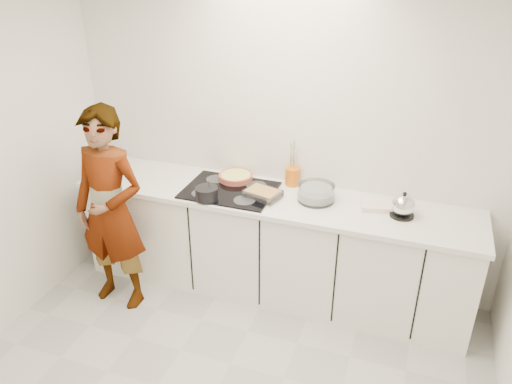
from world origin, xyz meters
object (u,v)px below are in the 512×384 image
(hob, at_px, (230,190))
(baking_dish, at_px, (263,193))
(mixing_bowl, at_px, (316,193))
(cook, at_px, (111,211))
(saucepan, at_px, (207,193))
(kettle, at_px, (403,206))
(tart_dish, at_px, (236,177))
(utensil_crock, at_px, (292,176))

(hob, relative_size, baking_dish, 2.31)
(mixing_bowl, xyz_separation_m, cook, (-1.50, -0.58, -0.13))
(baking_dish, bearing_deg, cook, -156.32)
(saucepan, xyz_separation_m, kettle, (1.46, 0.25, 0.02))
(kettle, bearing_deg, tart_dish, 173.58)
(hob, relative_size, mixing_bowl, 2.33)
(saucepan, distance_m, kettle, 1.48)
(mixing_bowl, bearing_deg, saucepan, -160.52)
(mixing_bowl, bearing_deg, hob, -174.40)
(saucepan, bearing_deg, kettle, 9.79)
(hob, bearing_deg, kettle, 1.53)
(hob, xyz_separation_m, kettle, (1.35, 0.04, 0.08))
(tart_dish, relative_size, utensil_crock, 1.99)
(saucepan, bearing_deg, baking_dish, 25.16)
(baking_dish, relative_size, kettle, 1.54)
(tart_dish, distance_m, utensil_crock, 0.48)
(hob, bearing_deg, tart_dish, 96.77)
(baking_dish, distance_m, utensil_crock, 0.35)
(tart_dish, distance_m, saucepan, 0.41)
(tart_dish, distance_m, kettle, 1.38)
(utensil_crock, bearing_deg, kettle, -15.07)
(saucepan, relative_size, kettle, 1.05)
(hob, bearing_deg, cook, -147.60)
(hob, height_order, mixing_bowl, mixing_bowl)
(hob, distance_m, saucepan, 0.25)
(kettle, bearing_deg, hob, -178.47)
(tart_dish, bearing_deg, cook, -138.05)
(tart_dish, relative_size, saucepan, 1.41)
(tart_dish, bearing_deg, utensil_crock, 10.74)
(kettle, relative_size, utensil_crock, 1.34)
(tart_dish, bearing_deg, saucepan, -101.47)
(mixing_bowl, relative_size, cook, 0.18)
(kettle, bearing_deg, cook, -165.82)
(saucepan, relative_size, mixing_bowl, 0.69)
(baking_dish, bearing_deg, kettle, 3.49)
(tart_dish, height_order, saucepan, saucepan)
(tart_dish, height_order, mixing_bowl, mixing_bowl)
(tart_dish, relative_size, baking_dish, 0.96)
(hob, distance_m, kettle, 1.35)
(tart_dish, xyz_separation_m, kettle, (1.37, -0.15, 0.04))
(tart_dish, distance_m, cook, 1.05)
(hob, relative_size, utensil_crock, 4.79)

